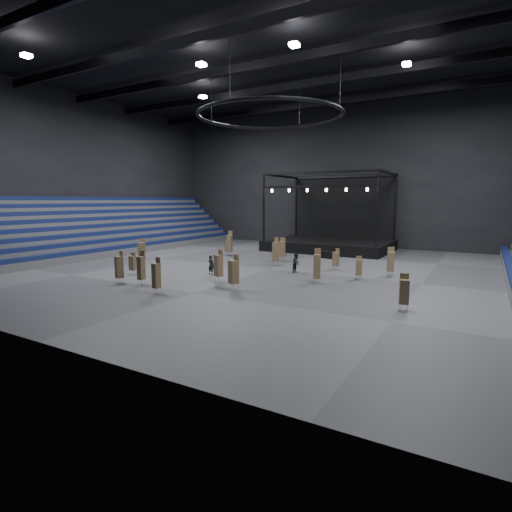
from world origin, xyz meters
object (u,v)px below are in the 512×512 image
Objects in this scene: flight_case_right at (322,254)px; chair_stack_9 at (391,261)px; chair_stack_0 at (275,251)px; chair_stack_12 at (142,251)px; chair_stack_7 at (141,267)px; flight_case_mid at (330,255)px; flight_case_left at (280,251)px; chair_stack_8 at (132,263)px; chair_stack_15 at (404,291)px; chair_stack_4 at (317,266)px; chair_stack_14 at (156,275)px; chair_stack_13 at (119,267)px; chair_stack_10 at (234,271)px; chair_stack_1 at (228,246)px; man_center at (211,265)px; crew_member at (296,263)px; chair_stack_2 at (336,259)px; stage at (332,238)px; chair_stack_6 at (282,249)px; chair_stack_3 at (219,265)px; chair_stack_5 at (359,267)px; chair_stack_11 at (230,243)px.

flight_case_right is 0.48× the size of chair_stack_9.
chair_stack_0 reaches higher than chair_stack_12.
chair_stack_9 is (14.91, 11.98, 0.01)m from chair_stack_7.
flight_case_left is at bearing -179.67° from flight_case_mid.
chair_stack_8 reaches higher than flight_case_mid.
flight_case_right is 20.36m from chair_stack_15.
chair_stack_4 is 17.55m from chair_stack_12.
chair_stack_12 is (-14.09, -12.42, 0.92)m from flight_case_mid.
chair_stack_4 reaches higher than chair_stack_9.
chair_stack_7 is 1.03× the size of chair_stack_14.
chair_stack_10 is at bearing 35.16° from chair_stack_13.
chair_stack_14 is at bearing -93.96° from chair_stack_0.
chair_stack_14 reaches higher than chair_stack_15.
chair_stack_1 is at bearing 149.49° from chair_stack_10.
flight_case_left is 1.09× the size of flight_case_right.
man_center is (3.72, 6.13, -0.45)m from chair_stack_13.
chair_stack_15 is at bearing -121.72° from crew_member.
chair_stack_13 is (-11.89, -13.15, 0.23)m from chair_stack_2.
stage reaches higher than chair_stack_13.
chair_stack_12 reaches higher than flight_case_right.
chair_stack_15 reaches higher than crew_member.
stage is 7.53m from flight_case_right.
chair_stack_3 is at bearing -87.34° from chair_stack_6.
chair_stack_15 is at bearing 25.80° from chair_stack_10.
chair_stack_10 is 10.88m from chair_stack_15.
chair_stack_6 is 1.48× the size of man_center.
chair_stack_7 is at bearing -163.68° from chair_stack_4.
chair_stack_0 reaches higher than chair_stack_15.
flight_case_right is 0.47× the size of chair_stack_3.
chair_stack_15 is at bearing -80.10° from chair_stack_5.
chair_stack_14 reaches higher than chair_stack_2.
chair_stack_15 is 1.31× the size of man_center.
chair_stack_1 is (-8.29, -10.49, -0.44)m from stage.
chair_stack_1 is 1.20× the size of man_center.
chair_stack_4 is at bearing -71.03° from flight_case_right.
flight_case_mid is at bearing 85.84° from chair_stack_14.
chair_stack_4 is at bearing 0.55° from chair_stack_8.
chair_stack_12 reaches higher than chair_stack_13.
crew_member is (4.81, 11.36, -0.39)m from chair_stack_14.
chair_stack_8 is (-5.17, -16.49, 0.55)m from flight_case_left.
chair_stack_5 is 0.67× the size of chair_stack_11.
chair_stack_10 is at bearing 179.34° from crew_member.
chair_stack_7 is 5.99m from man_center.
chair_stack_7 is 1.18× the size of chair_stack_15.
man_center is (-11.04, -3.85, -0.19)m from chair_stack_5.
chair_stack_1 is 0.79× the size of chair_stack_10.
chair_stack_6 is 11.42m from chair_stack_9.
chair_stack_1 is at bearing -128.30° from stage.
crew_member is at bearing 51.72° from chair_stack_7.
stage is 24.72m from chair_stack_10.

